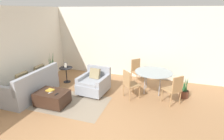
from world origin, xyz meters
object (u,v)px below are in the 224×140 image
at_px(dining_table, 153,74).
at_px(book_stack, 50,90).
at_px(couch, 31,87).
at_px(dining_chair_near_right, 174,88).
at_px(potted_plant, 53,75).
at_px(picture_frame, 66,65).
at_px(dining_chair_far_left, 137,69).
at_px(tv_remote_primary, 50,93).
at_px(tv_remote_secondary, 57,94).
at_px(dining_chair_near_left, 129,83).
at_px(side_table, 66,72).
at_px(potted_plant_small, 184,92).
at_px(ottoman, 52,98).
at_px(armchair, 94,83).

bearing_deg(dining_table, book_stack, -147.91).
xyz_separation_m(couch, dining_chair_near_right, (4.32, 0.85, 0.21)).
relative_size(potted_plant, picture_frame, 5.95).
bearing_deg(dining_table, picture_frame, -177.45).
relative_size(potted_plant, dining_chair_far_left, 1.29).
bearing_deg(tv_remote_primary, picture_frame, 107.85).
bearing_deg(tv_remote_secondary, dining_chair_near_left, 33.97).
relative_size(book_stack, tv_remote_secondary, 1.53).
bearing_deg(dining_table, dining_chair_near_left, -135.00).
xyz_separation_m(couch, tv_remote_primary, (1.00, -0.33, 0.12)).
height_order(side_table, potted_plant_small, potted_plant_small).
relative_size(couch, dining_chair_near_left, 2.06).
bearing_deg(picture_frame, dining_chair_far_left, 17.36).
distance_m(tv_remote_secondary, potted_plant_small, 3.87).
distance_m(couch, ottoman, 1.04).
relative_size(side_table, dining_chair_near_right, 0.64).
bearing_deg(tv_remote_primary, side_table, 107.85).
bearing_deg(tv_remote_primary, dining_chair_far_left, 51.02).
bearing_deg(couch, dining_chair_near_right, 11.10).
distance_m(dining_chair_near_left, dining_chair_near_right, 1.31).
distance_m(ottoman, dining_chair_near_left, 2.32).
height_order(dining_chair_near_right, potted_plant_small, dining_chair_near_right).
distance_m(ottoman, side_table, 1.73).
height_order(potted_plant, dining_chair_near_right, potted_plant).
distance_m(book_stack, tv_remote_secondary, 0.34).
height_order(potted_plant, dining_chair_near_left, potted_plant).
relative_size(tv_remote_primary, dining_chair_near_right, 0.16).
height_order(armchair, dining_chair_near_left, dining_chair_near_left).
distance_m(ottoman, dining_table, 3.23).
relative_size(book_stack, dining_table, 0.18).
distance_m(book_stack, dining_chair_near_left, 2.35).
bearing_deg(potted_plant_small, picture_frame, -179.23).
relative_size(dining_chair_far_left, potted_plant_small, 1.30).
relative_size(ottoman, dining_chair_far_left, 0.99).
relative_size(tv_remote_secondary, potted_plant, 0.12).
bearing_deg(picture_frame, dining_table, 2.55).
bearing_deg(tv_remote_primary, dining_table, 34.46).
height_order(book_stack, dining_table, dining_table).
bearing_deg(tv_remote_primary, potted_plant, 124.06).
distance_m(tv_remote_primary, dining_chair_near_right, 3.52).
distance_m(couch, tv_remote_secondary, 1.28).
height_order(book_stack, side_table, side_table).
bearing_deg(side_table, tv_remote_secondary, -65.95).
distance_m(couch, tv_remote_primary, 1.06).
bearing_deg(tv_remote_primary, tv_remote_secondary, -7.74).
relative_size(couch, dining_table, 1.53).
bearing_deg(dining_chair_far_left, armchair, -133.31).
height_order(dining_table, dining_chair_near_right, dining_chair_near_right).
distance_m(book_stack, side_table, 1.64).
xyz_separation_m(tv_remote_primary, potted_plant, (-1.08, 1.60, -0.16)).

